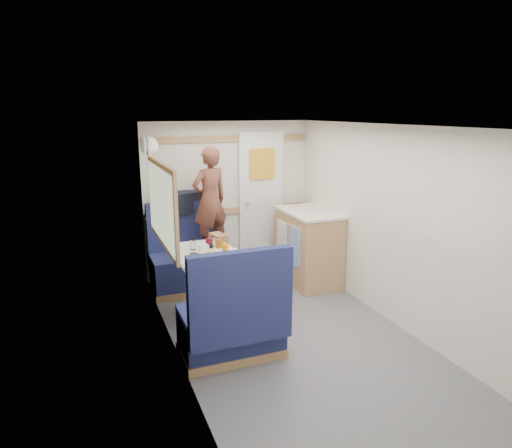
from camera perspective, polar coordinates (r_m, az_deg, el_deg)
name	(u,v)px	position (r m, az deg, el deg)	size (l,w,h in m)	color
floor	(306,351)	(4.34, 6.24, -15.46)	(4.50, 4.50, 0.00)	#515156
ceiling	(312,127)	(3.78, 7.06, 11.95)	(4.50, 4.50, 0.00)	silver
wall_back	(228,199)	(5.97, -3.48, 3.10)	(2.20, 0.02, 2.00)	silver
wall_left	(182,261)	(3.58, -9.19, -4.54)	(0.02, 4.50, 2.00)	silver
wall_right	(413,234)	(4.55, 18.99, -1.13)	(0.02, 4.50, 2.00)	silver
oak_trim_low	(229,211)	(5.98, -3.39, 1.66)	(2.15, 0.02, 0.08)	#AD7F4E
oak_trim_high	(228,139)	(5.85, -3.53, 10.59)	(2.15, 0.02, 0.08)	#AD7F4E
side_window	(161,205)	(4.48, -11.80, 2.39)	(0.04, 1.30, 0.72)	gray
rear_door	(261,199)	(6.09, 0.65, 3.09)	(0.62, 0.12, 1.86)	white
dinette_table	(206,267)	(4.74, -6.24, -5.30)	(0.62, 0.92, 0.72)	white
bench_far	(188,265)	(5.62, -8.49, -5.11)	(0.90, 0.59, 1.05)	#161B49
bench_near	(233,326)	(4.08, -2.88, -12.63)	(0.90, 0.59, 1.05)	#161B49
ledge	(182,214)	(5.71, -9.28, 1.20)	(0.90, 0.14, 0.04)	#AD7F4E
dome_light	(149,146)	(5.25, -13.24, 9.52)	(0.20, 0.20, 0.20)	white
galley_counter	(308,246)	(5.78, 6.51, -2.79)	(0.57, 0.92, 0.92)	#AD7F4E
person	(210,200)	(5.45, -5.79, 2.95)	(0.47, 0.31, 1.28)	brown
duffel_bag	(181,202)	(5.68, -9.32, 2.67)	(0.54, 0.26, 0.26)	black
tray	(225,255)	(4.56, -3.93, -3.87)	(0.29, 0.38, 0.02)	white
orange_fruit	(225,247)	(4.67, -3.89, -2.83)	(0.08, 0.08, 0.08)	orange
cheese_block	(211,251)	(4.59, -5.68, -3.43)	(0.11, 0.07, 0.04)	#EBD588
wine_glass	(209,242)	(4.63, -5.88, -2.19)	(0.08, 0.08, 0.17)	white
tumbler_left	(194,260)	(4.28, -7.79, -4.47)	(0.08, 0.08, 0.12)	white
tumbler_mid	(193,245)	(4.78, -7.89, -2.56)	(0.07, 0.07, 0.11)	white
tumbler_right	(212,242)	(4.88, -5.49, -2.20)	(0.06, 0.06, 0.10)	white
beer_glass	(219,244)	(4.80, -4.66, -2.48)	(0.06, 0.06, 0.10)	#8F5314
pepper_grinder	(211,248)	(4.66, -5.64, -2.97)	(0.04, 0.04, 0.10)	black
salt_grinder	(199,249)	(4.68, -7.12, -3.06)	(0.03, 0.03, 0.08)	silver
bread_loaf	(218,238)	(5.01, -4.71, -1.78)	(0.12, 0.23, 0.10)	olive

